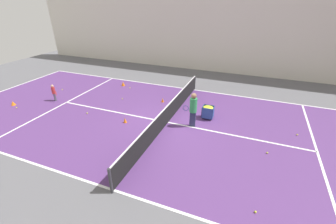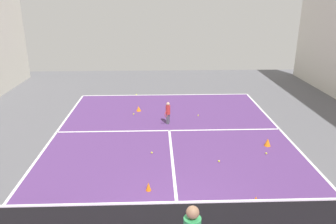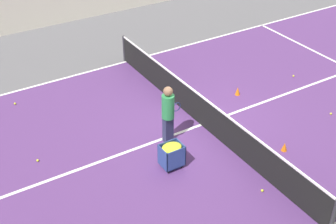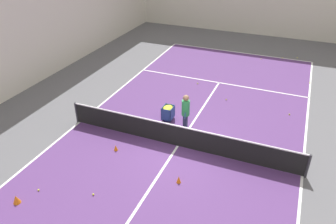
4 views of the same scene
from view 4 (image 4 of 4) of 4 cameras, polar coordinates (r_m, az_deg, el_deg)
The scene contains 23 objects.
ground_plane at distance 13.92m, azimuth 1.71°, elevation -5.94°, with size 38.43×38.43×0.00m, color #5B5B60.
court_playing_area at distance 13.92m, azimuth 1.71°, elevation -5.93°, with size 9.94×24.68×0.00m.
line_baseline_far at distance 24.61m, azimuth 12.23°, elevation 10.12°, with size 9.94×0.10×0.00m, color white.
line_sideline_left at distance 16.04m, azimuth -15.11°, elevation -1.70°, with size 0.10×24.68×0.00m, color white.
line_sideline_right at distance 13.40m, azimuth 22.33°, elevation -10.30°, with size 0.10×24.68×0.00m, color white.
line_service_far at distance 19.56m, azimuth 8.89°, elevation 5.08°, with size 9.94×0.10×0.00m, color white.
line_centre_service at distance 13.91m, azimuth 1.71°, elevation -5.92°, with size 0.10×13.58×0.00m, color white.
tennis_net at distance 13.61m, azimuth 1.75°, elevation -4.14°, with size 10.24×0.10×1.02m.
coach_at_net at distance 14.39m, azimuth 3.08°, elevation 0.24°, with size 0.40×0.69×1.79m.
ball_cart at distance 15.42m, azimuth 0.00°, elevation 0.27°, with size 0.48×0.59×0.72m.
training_cone_0 at distance 13.76m, azimuth -9.09°, elevation -6.15°, with size 0.17×0.17×0.26m, color orange.
training_cone_2 at distance 12.45m, azimuth -24.91°, elevation -13.62°, with size 0.26×0.26×0.31m, color orange.
training_cone_3 at distance 12.09m, azimuth 1.88°, elevation -11.65°, with size 0.17×0.17×0.28m, color orange.
tennis_ball_0 at distance 17.11m, azimuth 20.38°, elevation -0.37°, with size 0.07×0.07×0.07m, color yellow.
tennis_ball_1 at distance 12.69m, azimuth -21.63°, elevation -12.52°, with size 0.07×0.07×0.07m, color yellow.
tennis_ball_3 at distance 23.65m, azimuth 15.91°, elevation 8.89°, with size 0.07×0.07×0.07m, color yellow.
tennis_ball_4 at distance 11.97m, azimuth -12.88°, elevation -13.82°, with size 0.07×0.07×0.07m, color yellow.
tennis_ball_5 at distance 24.66m, azimuth 21.60°, elevation 8.78°, with size 0.07×0.07×0.07m, color yellow.
tennis_ball_6 at distance 20.96m, azimuth 23.47°, elevation 4.70°, with size 0.07×0.07×0.07m, color yellow.
tennis_ball_8 at distance 17.65m, azimuth 10.09°, elevation 2.16°, with size 0.07×0.07×0.07m, color yellow.
tennis_ball_9 at distance 19.22m, azimuth 5.19°, elevation 4.97°, with size 0.07×0.07×0.07m, color yellow.
tennis_ball_11 at distance 15.40m, azimuth -9.06°, elevation -2.24°, with size 0.07×0.07×0.07m, color yellow.
tennis_ball_12 at distance 24.29m, azimuth 19.32°, elevation 8.90°, with size 0.07×0.07×0.07m, color yellow.
Camera 4 is at (3.91, -10.52, 8.23)m, focal length 35.00 mm.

